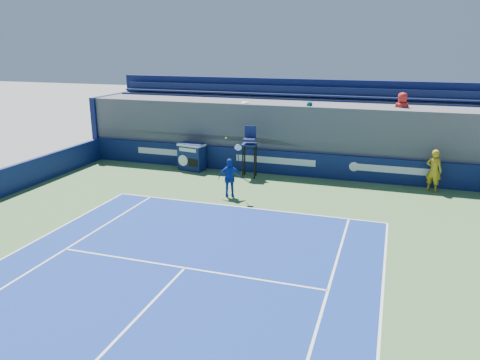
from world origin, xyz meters
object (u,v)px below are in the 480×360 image
(match_clock, at_px, (192,156))
(umpire_chair, at_px, (250,146))
(ball_person, at_px, (434,170))
(tennis_player, at_px, (230,178))

(match_clock, relative_size, umpire_chair, 0.57)
(ball_person, bearing_deg, umpire_chair, 26.10)
(ball_person, xyz_separation_m, umpire_chair, (-8.28, -0.32, 0.58))
(ball_person, height_order, match_clock, ball_person)
(ball_person, bearing_deg, tennis_player, 47.38)
(ball_person, relative_size, match_clock, 1.31)
(umpire_chair, height_order, tennis_player, tennis_player)
(tennis_player, bearing_deg, match_clock, 133.18)
(match_clock, bearing_deg, tennis_player, -46.82)
(ball_person, distance_m, match_clock, 11.47)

